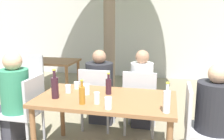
% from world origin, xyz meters
% --- Properties ---
extents(cafe_building_wall, '(10.00, 0.08, 2.80)m').
position_xyz_m(cafe_building_wall, '(0.00, 4.06, 1.40)').
color(cafe_building_wall, beige).
rests_on(cafe_building_wall, ground_plane).
extents(dining_table_front, '(1.54, 0.86, 0.73)m').
position_xyz_m(dining_table_front, '(0.00, 0.00, 0.65)').
color(dining_table_front, brown).
rests_on(dining_table_front, ground_plane).
extents(dining_table_back, '(1.33, 0.74, 0.73)m').
position_xyz_m(dining_table_back, '(-1.83, 2.05, 0.64)').
color(dining_table_back, brown).
rests_on(dining_table_back, ground_plane).
extents(patio_chair_0, '(0.44, 0.44, 0.91)m').
position_xyz_m(patio_chair_0, '(-1.00, 0.00, 0.52)').
color(patio_chair_0, '#B2B2B7').
rests_on(patio_chair_0, ground_plane).
extents(patio_chair_1, '(0.44, 0.44, 0.91)m').
position_xyz_m(patio_chair_1, '(1.00, 0.00, 0.52)').
color(patio_chair_1, '#B2B2B7').
rests_on(patio_chair_1, ground_plane).
extents(patio_chair_2, '(0.44, 0.44, 0.91)m').
position_xyz_m(patio_chair_2, '(-0.31, 0.66, 0.52)').
color(patio_chair_2, '#B2B2B7').
rests_on(patio_chair_2, ground_plane).
extents(patio_chair_3, '(0.44, 0.44, 0.91)m').
position_xyz_m(patio_chair_3, '(0.31, 0.66, 0.52)').
color(patio_chair_3, '#B2B2B7').
rests_on(patio_chair_3, ground_plane).
extents(patio_chair_4, '(0.44, 0.44, 0.91)m').
position_xyz_m(patio_chair_4, '(-1.83, 1.44, 0.52)').
color(patio_chair_4, '#B2B2B7').
rests_on(patio_chair_4, ground_plane).
extents(person_seated_0, '(0.57, 0.35, 1.21)m').
position_xyz_m(person_seated_0, '(-1.24, -0.00, 0.54)').
color(person_seated_0, '#383842').
rests_on(person_seated_0, ground_plane).
extents(person_seated_1, '(0.59, 0.38, 1.16)m').
position_xyz_m(person_seated_1, '(1.24, -0.00, 0.52)').
color(person_seated_1, '#383842').
rests_on(person_seated_1, ground_plane).
extents(person_seated_2, '(0.40, 0.60, 1.15)m').
position_xyz_m(person_seated_2, '(-0.31, 0.90, 0.52)').
color(person_seated_2, '#383842').
rests_on(person_seated_2, ground_plane).
extents(person_seated_3, '(0.32, 0.56, 1.17)m').
position_xyz_m(person_seated_3, '(0.31, 0.90, 0.51)').
color(person_seated_3, '#383842').
rests_on(person_seated_3, ground_plane).
extents(wine_bottle_0, '(0.07, 0.07, 0.25)m').
position_xyz_m(wine_bottle_0, '(0.00, 0.12, 0.83)').
color(wine_bottle_0, '#331923').
rests_on(wine_bottle_0, dining_table_front).
extents(amber_bottle_1, '(0.06, 0.06, 0.26)m').
position_xyz_m(amber_bottle_1, '(-0.18, -0.27, 0.83)').
color(amber_bottle_1, '#9E661E').
rests_on(amber_bottle_1, dining_table_front).
extents(wine_bottle_2, '(0.08, 0.08, 0.33)m').
position_xyz_m(wine_bottle_2, '(-0.54, -0.15, 0.86)').
color(wine_bottle_2, '#331923').
rests_on(wine_bottle_2, dining_table_front).
extents(water_bottle_3, '(0.07, 0.07, 0.30)m').
position_xyz_m(water_bottle_3, '(0.67, -0.31, 0.84)').
color(water_bottle_3, silver).
rests_on(water_bottle_3, dining_table_front).
extents(drinking_glass_0, '(0.07, 0.07, 0.12)m').
position_xyz_m(drinking_glass_0, '(0.11, -0.34, 0.79)').
color(drinking_glass_0, white).
rests_on(drinking_glass_0, dining_table_front).
extents(drinking_glass_1, '(0.06, 0.06, 0.09)m').
position_xyz_m(drinking_glass_1, '(-0.44, 0.24, 0.77)').
color(drinking_glass_1, silver).
rests_on(drinking_glass_1, dining_table_front).
extents(drinking_glass_2, '(0.08, 0.08, 0.12)m').
position_xyz_m(drinking_glass_2, '(-0.25, 0.05, 0.79)').
color(drinking_glass_2, white).
rests_on(drinking_glass_2, dining_table_front).
extents(drinking_glass_3, '(0.07, 0.07, 0.09)m').
position_xyz_m(drinking_glass_3, '(-0.48, 0.06, 0.78)').
color(drinking_glass_3, silver).
rests_on(drinking_glass_3, dining_table_front).
extents(drinking_glass_4, '(0.06, 0.06, 0.12)m').
position_xyz_m(drinking_glass_4, '(-0.04, -0.22, 0.79)').
color(drinking_glass_4, silver).
rests_on(drinking_glass_4, dining_table_front).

